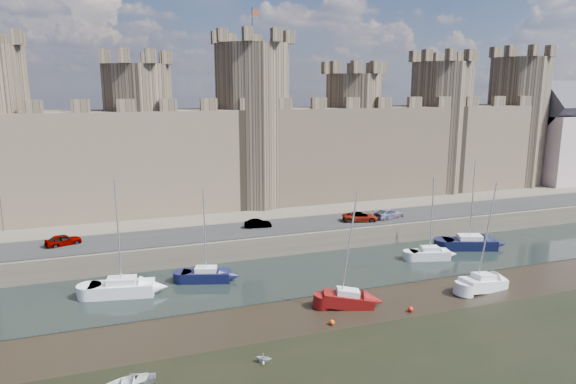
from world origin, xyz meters
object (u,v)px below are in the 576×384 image
sailboat_2 (430,253)px  sailboat_5 (483,283)px  sailboat_1 (206,275)px  car_2 (389,214)px  car_0 (63,240)px  sailboat_0 (122,288)px  sailboat_4 (348,299)px  car_3 (360,217)px  sailboat_3 (469,243)px  car_1 (258,224)px

sailboat_2 → sailboat_5: 9.43m
sailboat_1 → sailboat_2: (25.59, -1.75, 0.01)m
car_2 → sailboat_2: 10.09m
car_0 → sailboat_0: 12.07m
car_0 → sailboat_0: sailboat_0 is taller
sailboat_1 → sailboat_4: (11.00, -10.32, 0.00)m
car_0 → car_2: bearing=-111.2°
car_3 → sailboat_3: (10.95, -7.84, -2.30)m
car_2 → car_1: bearing=71.5°
sailboat_2 → car_1: bearing=161.8°
car_2 → sailboat_3: 10.71m
car_3 → sailboat_0: 31.11m
sailboat_0 → sailboat_5: 35.02m
car_1 → car_0: bearing=97.5°
car_0 → sailboat_3: size_ratio=0.34×
car_3 → car_1: bearing=99.2°
car_0 → sailboat_1: bearing=-143.5°
car_2 → sailboat_2: size_ratio=0.46×
car_0 → sailboat_4: size_ratio=0.35×
car_2 → car_3: car_2 is taller
car_1 → sailboat_5: size_ratio=0.31×
sailboat_1 → car_1: bearing=65.9°
sailboat_0 → sailboat_2: bearing=9.1°
sailboat_0 → sailboat_1: sailboat_0 is taller
sailboat_2 → sailboat_5: bearing=-77.7°
car_1 → sailboat_5: bearing=-132.3°
car_3 → sailboat_4: size_ratio=0.43×
car_0 → car_1: size_ratio=1.13×
sailboat_1 → car_2: bearing=34.7°
sailboat_1 → sailboat_3: bearing=17.4°
car_2 → sailboat_5: bearing=163.9°
car_3 → sailboat_1: 23.04m
car_2 → car_3: (-4.31, -0.23, -0.01)m
car_0 → sailboat_3: sailboat_3 is taller
sailboat_0 → sailboat_2: 33.83m
car_1 → sailboat_1: (-8.23, -9.32, -2.27)m
sailboat_1 → sailboat_4: 15.08m
car_2 → sailboat_5: 19.38m
sailboat_2 → car_3: bearing=127.3°
sailboat_1 → sailboat_4: bearing=-25.8°
sailboat_3 → car_0: bearing=-172.1°
car_3 → sailboat_2: 10.66m
car_1 → sailboat_2: (17.36, -11.07, -2.26)m
sailboat_0 → sailboat_4: bearing=-15.6°
sailboat_3 → sailboat_5: (-7.24, -11.15, -0.07)m
sailboat_1 → sailboat_4: sailboat_4 is taller
sailboat_0 → sailboat_1: (8.23, 0.90, -0.08)m
sailboat_2 → sailboat_4: bearing=-135.2°
sailboat_4 → sailboat_1: bearing=154.9°
car_1 → sailboat_1: sailboat_1 is taller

